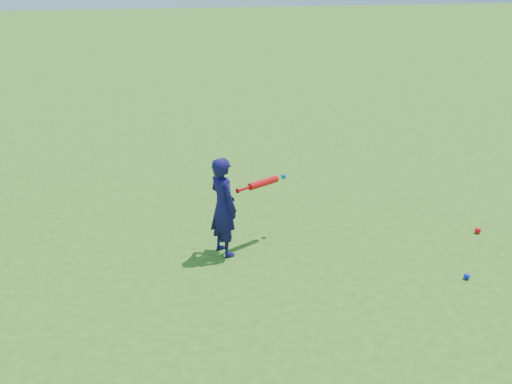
{
  "coord_description": "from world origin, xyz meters",
  "views": [
    {
      "loc": [
        -0.92,
        -5.73,
        3.21
      ],
      "look_at": [
        0.43,
        0.48,
        0.65
      ],
      "focal_mm": 40.0,
      "sensor_mm": 36.0,
      "label": 1
    }
  ],
  "objects_px": {
    "ground_ball_blue": "(467,276)",
    "bat_swing": "(265,182)",
    "child": "(223,207)",
    "ground_ball_red": "(478,230)"
  },
  "relations": [
    {
      "from": "ground_ball_blue",
      "to": "bat_swing",
      "type": "height_order",
      "value": "bat_swing"
    },
    {
      "from": "ground_ball_blue",
      "to": "child",
      "type": "bearing_deg",
      "value": 154.9
    },
    {
      "from": "child",
      "to": "ground_ball_red",
      "type": "height_order",
      "value": "child"
    },
    {
      "from": "ground_ball_red",
      "to": "bat_swing",
      "type": "height_order",
      "value": "bat_swing"
    },
    {
      "from": "ground_ball_red",
      "to": "child",
      "type": "bearing_deg",
      "value": 177.1
    },
    {
      "from": "child",
      "to": "bat_swing",
      "type": "bearing_deg",
      "value": -88.72
    },
    {
      "from": "child",
      "to": "ground_ball_blue",
      "type": "bearing_deg",
      "value": -137.9
    },
    {
      "from": "child",
      "to": "bat_swing",
      "type": "relative_size",
      "value": 1.72
    },
    {
      "from": "ground_ball_red",
      "to": "ground_ball_blue",
      "type": "height_order",
      "value": "ground_ball_red"
    },
    {
      "from": "child",
      "to": "ground_ball_blue",
      "type": "distance_m",
      "value": 2.81
    }
  ]
}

